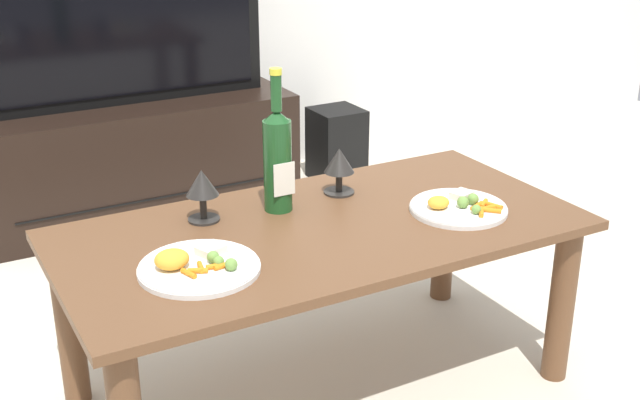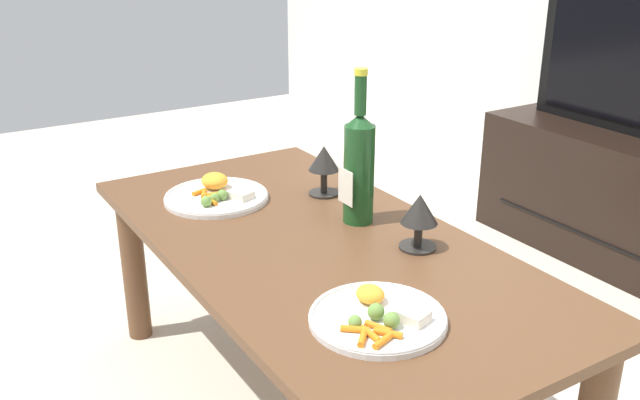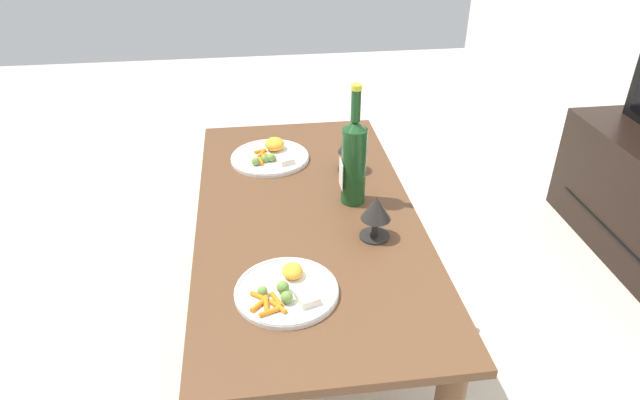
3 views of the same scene
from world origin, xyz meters
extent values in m
plane|color=beige|center=(0.00, 0.00, 0.00)|extent=(6.40, 6.40, 0.00)
cube|color=brown|center=(0.00, 0.00, 0.48)|extent=(1.34, 0.66, 0.03)
cylinder|color=brown|center=(-0.60, -0.27, 0.23)|extent=(0.07, 0.07, 0.46)
cylinder|color=brown|center=(-0.60, 0.27, 0.23)|extent=(0.07, 0.07, 0.46)
cube|color=black|center=(-0.07, 1.23, 0.14)|extent=(1.04, 0.01, 0.01)
cylinder|color=#19471E|center=(-0.05, 0.15, 0.61)|extent=(0.08, 0.08, 0.25)
cone|color=#19471E|center=(-0.05, 0.15, 0.75)|extent=(0.08, 0.08, 0.03)
cylinder|color=#19471E|center=(-0.05, 0.15, 0.81)|extent=(0.03, 0.03, 0.09)
cylinder|color=yellow|center=(-0.05, 0.15, 0.86)|extent=(0.03, 0.03, 0.02)
cube|color=silver|center=(-0.05, 0.11, 0.59)|extent=(0.06, 0.00, 0.09)
cylinder|color=black|center=(-0.25, 0.18, 0.49)|extent=(0.08, 0.08, 0.01)
cylinder|color=black|center=(-0.25, 0.18, 0.53)|extent=(0.02, 0.02, 0.06)
cone|color=black|center=(-0.25, 0.18, 0.59)|extent=(0.08, 0.08, 0.07)
cylinder|color=black|center=(0.15, 0.18, 0.49)|extent=(0.09, 0.09, 0.01)
cylinder|color=black|center=(0.15, 0.18, 0.52)|extent=(0.02, 0.02, 0.06)
cone|color=black|center=(0.15, 0.18, 0.59)|extent=(0.08, 0.08, 0.07)
cylinder|color=white|center=(-0.37, -0.09, 0.49)|extent=(0.28, 0.28, 0.01)
torus|color=white|center=(-0.37, -0.09, 0.50)|extent=(0.28, 0.28, 0.01)
ellipsoid|color=orange|center=(-0.42, -0.07, 0.52)|extent=(0.08, 0.07, 0.04)
cube|color=beige|center=(-0.32, -0.04, 0.51)|extent=(0.08, 0.07, 0.02)
cylinder|color=orange|center=(-0.32, -0.13, 0.51)|extent=(0.05, 0.02, 0.01)
cylinder|color=orange|center=(-0.34, -0.12, 0.51)|extent=(0.05, 0.02, 0.01)
cylinder|color=orange|center=(-0.37, -0.11, 0.51)|extent=(0.02, 0.05, 0.01)
cylinder|color=orange|center=(-0.38, -0.12, 0.51)|extent=(0.05, 0.03, 0.01)
cylinder|color=orange|center=(-0.40, -0.12, 0.51)|extent=(0.03, 0.05, 0.01)
sphere|color=olive|center=(-0.31, -0.14, 0.52)|extent=(0.03, 0.03, 0.03)
sphere|color=olive|center=(-0.33, -0.11, 0.51)|extent=(0.03, 0.03, 0.03)
sphere|color=olive|center=(-0.33, -0.09, 0.52)|extent=(0.03, 0.03, 0.03)
cylinder|color=white|center=(0.37, -0.09, 0.49)|extent=(0.26, 0.26, 0.01)
torus|color=white|center=(0.37, -0.09, 0.50)|extent=(0.26, 0.26, 0.01)
ellipsoid|color=orange|center=(0.31, -0.07, 0.52)|extent=(0.06, 0.05, 0.03)
cube|color=beige|center=(0.41, -0.05, 0.51)|extent=(0.07, 0.06, 0.02)
cylinder|color=orange|center=(0.39, -0.16, 0.51)|extent=(0.04, 0.05, 0.01)
cylinder|color=orange|center=(0.42, -0.16, 0.51)|extent=(0.05, 0.04, 0.01)
cylinder|color=orange|center=(0.42, -0.14, 0.51)|extent=(0.05, 0.01, 0.01)
cylinder|color=orange|center=(0.45, -0.14, 0.51)|extent=(0.03, 0.05, 0.01)
cylinder|color=orange|center=(0.43, -0.12, 0.51)|extent=(0.05, 0.04, 0.01)
cylinder|color=orange|center=(0.40, -0.12, 0.51)|extent=(0.05, 0.03, 0.01)
sphere|color=olive|center=(0.38, -0.15, 0.51)|extent=(0.03, 0.03, 0.03)
sphere|color=olive|center=(0.41, -0.09, 0.52)|extent=(0.03, 0.03, 0.03)
sphere|color=olive|center=(0.37, -0.10, 0.52)|extent=(0.03, 0.03, 0.03)
camera|label=1|loc=(-0.92, -1.68, 1.33)|focal=46.00mm
camera|label=2|loc=(1.28, -0.79, 1.19)|focal=39.73mm
camera|label=3|loc=(1.44, -0.15, 1.42)|focal=31.70mm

